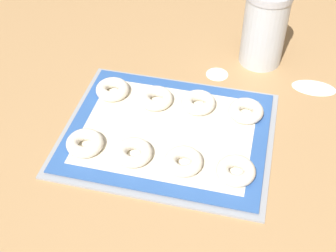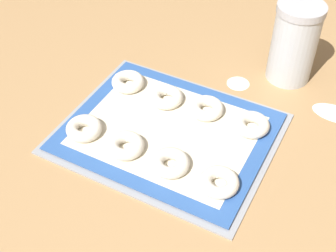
{
  "view_description": "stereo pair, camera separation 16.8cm",
  "coord_description": "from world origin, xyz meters",
  "px_view_note": "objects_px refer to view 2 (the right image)",
  "views": [
    {
      "loc": [
        0.15,
        -0.64,
        0.67
      ],
      "look_at": [
        -0.01,
        0.02,
        0.02
      ],
      "focal_mm": 50.0,
      "sensor_mm": 36.0,
      "label": 1
    },
    {
      "loc": [
        0.31,
        -0.58,
        0.67
      ],
      "look_at": [
        -0.01,
        0.02,
        0.02
      ],
      "focal_mm": 50.0,
      "sensor_mm": 36.0,
      "label": 2
    }
  ],
  "objects_px": {
    "baking_tray": "(168,133)",
    "bagel_front_mid_left": "(126,145)",
    "bagel_front_mid_right": "(170,163)",
    "bagel_front_far_right": "(219,182)",
    "flour_canister": "(294,43)",
    "bagel_back_far_left": "(128,82)",
    "bagel_front_far_left": "(84,128)",
    "bagel_back_far_right": "(252,125)",
    "bagel_back_mid_left": "(166,97)",
    "bagel_back_mid_right": "(206,108)"
  },
  "relations": [
    {
      "from": "bagel_back_mid_right",
      "to": "flour_canister",
      "type": "relative_size",
      "value": 0.39
    },
    {
      "from": "baking_tray",
      "to": "bagel_back_mid_left",
      "type": "bearing_deg",
      "value": 120.57
    },
    {
      "from": "bagel_back_mid_left",
      "to": "bagel_back_far_right",
      "type": "distance_m",
      "value": 0.19
    },
    {
      "from": "bagel_front_far_right",
      "to": "bagel_back_far_left",
      "type": "distance_m",
      "value": 0.34
    },
    {
      "from": "bagel_front_far_right",
      "to": "baking_tray",
      "type": "bearing_deg",
      "value": 150.0
    },
    {
      "from": "bagel_front_mid_left",
      "to": "bagel_back_mid_right",
      "type": "bearing_deg",
      "value": 61.53
    },
    {
      "from": "bagel_front_far_left",
      "to": "bagel_front_mid_left",
      "type": "relative_size",
      "value": 1.0
    },
    {
      "from": "bagel_back_far_left",
      "to": "bagel_back_mid_left",
      "type": "distance_m",
      "value": 0.1
    },
    {
      "from": "bagel_front_far_right",
      "to": "bagel_back_mid_right",
      "type": "xyz_separation_m",
      "value": [
        -0.1,
        0.17,
        0.0
      ]
    },
    {
      "from": "bagel_back_mid_right",
      "to": "bagel_back_far_right",
      "type": "xyz_separation_m",
      "value": [
        0.1,
        -0.0,
        0.0
      ]
    },
    {
      "from": "bagel_back_mid_left",
      "to": "bagel_front_far_left",
      "type": "bearing_deg",
      "value": -121.65
    },
    {
      "from": "bagel_front_far_left",
      "to": "bagel_back_far_right",
      "type": "xyz_separation_m",
      "value": [
        0.29,
        0.17,
        0.0
      ]
    },
    {
      "from": "flour_canister",
      "to": "baking_tray",
      "type": "bearing_deg",
      "value": -117.46
    },
    {
      "from": "bagel_back_far_left",
      "to": "bagel_front_mid_left",
      "type": "bearing_deg",
      "value": -59.9
    },
    {
      "from": "bagel_front_mid_left",
      "to": "bagel_front_far_right",
      "type": "distance_m",
      "value": 0.2
    },
    {
      "from": "baking_tray",
      "to": "flour_canister",
      "type": "bearing_deg",
      "value": 62.54
    },
    {
      "from": "bagel_back_mid_left",
      "to": "bagel_back_mid_right",
      "type": "xyz_separation_m",
      "value": [
        0.09,
        0.01,
        0.0
      ]
    },
    {
      "from": "bagel_front_far_left",
      "to": "bagel_back_mid_right",
      "type": "relative_size",
      "value": 1.0
    },
    {
      "from": "bagel_back_mid_left",
      "to": "bagel_front_far_right",
      "type": "bearing_deg",
      "value": -40.02
    },
    {
      "from": "bagel_front_mid_right",
      "to": "bagel_back_mid_right",
      "type": "distance_m",
      "value": 0.17
    },
    {
      "from": "bagel_front_far_left",
      "to": "bagel_back_far_right",
      "type": "bearing_deg",
      "value": 29.66
    },
    {
      "from": "baking_tray",
      "to": "bagel_front_mid_left",
      "type": "bearing_deg",
      "value": -118.55
    },
    {
      "from": "bagel_front_far_right",
      "to": "flour_canister",
      "type": "relative_size",
      "value": 0.39
    },
    {
      "from": "bagel_front_mid_left",
      "to": "bagel_back_far_left",
      "type": "xyz_separation_m",
      "value": [
        -0.1,
        0.17,
        0.0
      ]
    },
    {
      "from": "bagel_front_mid_left",
      "to": "bagel_front_far_left",
      "type": "bearing_deg",
      "value": 179.06
    },
    {
      "from": "bagel_front_mid_left",
      "to": "bagel_front_mid_right",
      "type": "bearing_deg",
      "value": 0.22
    },
    {
      "from": "bagel_front_mid_right",
      "to": "flour_canister",
      "type": "relative_size",
      "value": 0.39
    },
    {
      "from": "bagel_front_far_left",
      "to": "bagel_back_mid_left",
      "type": "xyz_separation_m",
      "value": [
        0.1,
        0.16,
        0.0
      ]
    },
    {
      "from": "bagel_back_mid_right",
      "to": "baking_tray",
      "type": "bearing_deg",
      "value": -118.38
    },
    {
      "from": "baking_tray",
      "to": "flour_canister",
      "type": "distance_m",
      "value": 0.35
    },
    {
      "from": "bagel_front_far_left",
      "to": "bagel_back_mid_right",
      "type": "bearing_deg",
      "value": 41.55
    },
    {
      "from": "bagel_back_mid_right",
      "to": "bagel_front_mid_left",
      "type": "bearing_deg",
      "value": -118.47
    },
    {
      "from": "bagel_front_far_right",
      "to": "bagel_front_far_left",
      "type": "bearing_deg",
      "value": 179.77
    },
    {
      "from": "bagel_front_mid_left",
      "to": "bagel_back_far_right",
      "type": "relative_size",
      "value": 1.0
    },
    {
      "from": "bagel_back_far_right",
      "to": "bagel_front_far_left",
      "type": "bearing_deg",
      "value": -150.34
    },
    {
      "from": "bagel_front_mid_right",
      "to": "bagel_back_far_left",
      "type": "distance_m",
      "value": 0.26
    },
    {
      "from": "bagel_front_mid_right",
      "to": "bagel_back_far_left",
      "type": "xyz_separation_m",
      "value": [
        -0.2,
        0.17,
        0.0
      ]
    },
    {
      "from": "bagel_front_mid_left",
      "to": "bagel_front_mid_right",
      "type": "relative_size",
      "value": 1.0
    },
    {
      "from": "baking_tray",
      "to": "bagel_back_mid_right",
      "type": "height_order",
      "value": "bagel_back_mid_right"
    },
    {
      "from": "flour_canister",
      "to": "bagel_front_far_left",
      "type": "bearing_deg",
      "value": -128.06
    },
    {
      "from": "flour_canister",
      "to": "bagel_back_mid_left",
      "type": "bearing_deg",
      "value": -132.1
    },
    {
      "from": "bagel_front_mid_right",
      "to": "bagel_back_mid_right",
      "type": "relative_size",
      "value": 1.0
    },
    {
      "from": "bagel_back_mid_left",
      "to": "flour_canister",
      "type": "bearing_deg",
      "value": 47.9
    },
    {
      "from": "bagel_front_mid_left",
      "to": "flour_canister",
      "type": "distance_m",
      "value": 0.44
    },
    {
      "from": "baking_tray",
      "to": "bagel_back_far_left",
      "type": "distance_m",
      "value": 0.17
    },
    {
      "from": "bagel_front_mid_left",
      "to": "bagel_front_far_right",
      "type": "height_order",
      "value": "same"
    },
    {
      "from": "baking_tray",
      "to": "bagel_front_far_right",
      "type": "xyz_separation_m",
      "value": [
        0.15,
        -0.09,
        0.02
      ]
    },
    {
      "from": "flour_canister",
      "to": "bagel_back_far_right",
      "type": "bearing_deg",
      "value": -92.34
    },
    {
      "from": "bagel_back_far_right",
      "to": "flour_canister",
      "type": "xyz_separation_m",
      "value": [
        0.01,
        0.22,
        0.07
      ]
    },
    {
      "from": "bagel_back_far_right",
      "to": "flour_canister",
      "type": "relative_size",
      "value": 0.39
    }
  ]
}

